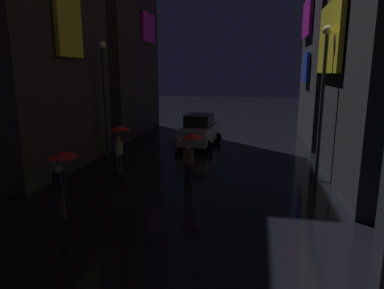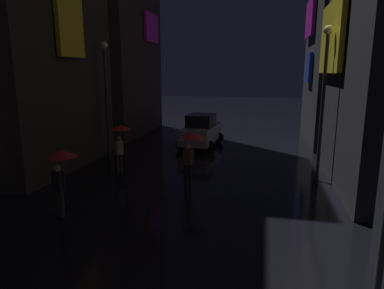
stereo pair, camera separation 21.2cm
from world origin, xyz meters
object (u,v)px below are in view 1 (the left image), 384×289
(pedestrian_far_right_red, at_px, (62,166))
(streetlamp_right_far, at_px, (323,88))
(pedestrian_foreground_left_red, at_px, (191,144))
(streetlamp_left_far, at_px, (104,87))
(pedestrian_near_crossing_red, at_px, (119,136))
(car_distant, at_px, (199,131))

(pedestrian_far_right_red, bearing_deg, streetlamp_right_far, 33.69)
(pedestrian_foreground_left_red, distance_m, streetlamp_left_far, 6.41)
(pedestrian_foreground_left_red, relative_size, streetlamp_left_far, 0.36)
(pedestrian_far_right_red, xyz_separation_m, streetlamp_right_far, (8.12, 5.41, 2.10))
(pedestrian_near_crossing_red, xyz_separation_m, streetlamp_right_far, (8.35, 0.55, 2.10))
(pedestrian_foreground_left_red, distance_m, streetlamp_right_far, 5.62)
(pedestrian_far_right_red, height_order, streetlamp_left_far, streetlamp_left_far)
(pedestrian_near_crossing_red, bearing_deg, streetlamp_left_far, 125.60)
(pedestrian_foreground_left_red, xyz_separation_m, streetlamp_left_far, (-5.06, 3.42, 1.95))
(pedestrian_far_right_red, distance_m, car_distant, 11.24)
(streetlamp_left_far, xyz_separation_m, streetlamp_right_far, (10.00, -1.76, 0.15))
(pedestrian_foreground_left_red, relative_size, car_distant, 0.50)
(pedestrian_near_crossing_red, distance_m, streetlamp_right_far, 8.62)
(pedestrian_foreground_left_red, xyz_separation_m, car_distant, (-0.93, 7.23, -0.74))
(pedestrian_far_right_red, distance_m, streetlamp_left_far, 7.67)
(streetlamp_right_far, bearing_deg, car_distant, 136.48)
(car_distant, bearing_deg, pedestrian_far_right_red, -101.55)
(pedestrian_foreground_left_red, bearing_deg, streetlamp_left_far, 145.97)
(pedestrian_near_crossing_red, bearing_deg, pedestrian_far_right_red, -87.31)
(streetlamp_right_far, bearing_deg, streetlamp_left_far, 170.01)
(pedestrian_far_right_red, xyz_separation_m, pedestrian_near_crossing_red, (-0.23, 4.86, 0.00))
(pedestrian_foreground_left_red, height_order, car_distant, pedestrian_foreground_left_red)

